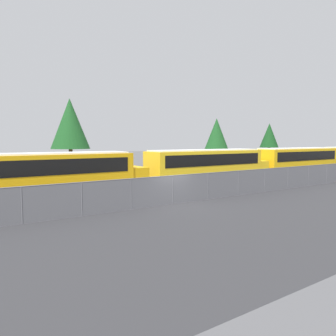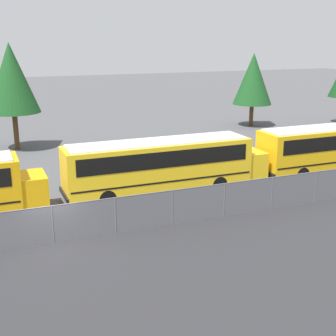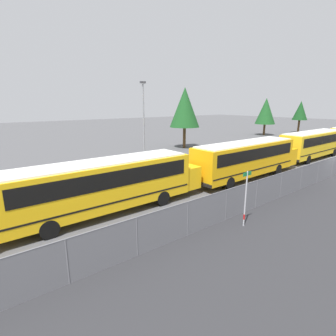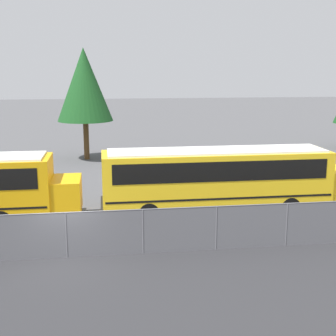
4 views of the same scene
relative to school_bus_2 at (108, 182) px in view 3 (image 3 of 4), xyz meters
The scene contains 10 objects.
ground_plane 20.72m from the school_bus_2, 14.76° to the right, with size 200.00×200.00×0.00m, color #4C4C4F.
fence 20.65m from the school_bus_2, 14.77° to the right, with size 121.02×0.07×1.88m.
school_bus_2 is the anchor object (origin of this frame).
school_bus_3 13.45m from the school_bus_2, ahead, with size 13.09×2.61×3.33m.
school_bus_4 27.46m from the school_bus_2, ahead, with size 13.09×2.61×3.33m.
street_sign 8.13m from the school_bus_2, 51.96° to the right, with size 0.70×0.09×3.17m.
light_pole 12.29m from the school_bus_2, 46.17° to the left, with size 0.60×0.24×8.80m.
tree_0 57.10m from the school_bus_2, 15.20° to the left, with size 3.24×3.24×7.19m.
tree_1 25.74m from the school_bus_2, 37.70° to the left, with size 4.48×4.48×9.00m.
tree_2 48.19m from the school_bus_2, 21.22° to the left, with size 4.16×4.16×7.79m.
Camera 3 is at (-26.58, -9.09, 6.66)m, focal length 28.00 mm.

